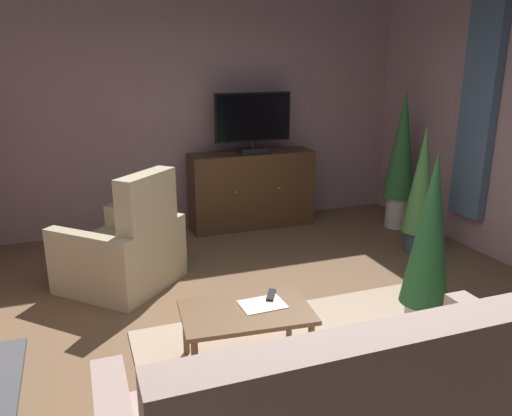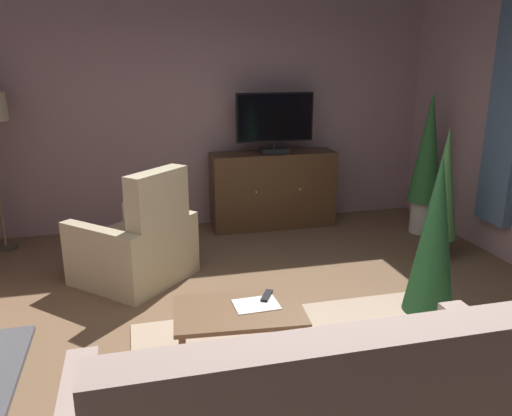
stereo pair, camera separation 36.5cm
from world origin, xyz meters
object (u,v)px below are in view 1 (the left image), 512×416
object	(u,v)px
tv_cabinet	(252,191)
armchair_near_window	(125,251)
potted_plant_tall_palm_by_window	(421,186)
potted_plant_leafy_by_curtain	(430,239)
potted_plant_on_hearth_side	(401,153)
folded_newspaper	(262,304)
coffee_table	(246,317)
tv_remote	(271,295)
television	(253,121)

from	to	relation	value
tv_cabinet	armchair_near_window	xyz separation A→B (m)	(-1.67, -1.23, -0.11)
potted_plant_tall_palm_by_window	potted_plant_leafy_by_curtain	world-z (taller)	potted_plant_leafy_by_curtain
tv_cabinet	potted_plant_tall_palm_by_window	bearing A→B (deg)	-46.09
tv_cabinet	potted_plant_leafy_by_curtain	size ratio (longest dim) A/B	1.07
potted_plant_leafy_by_curtain	potted_plant_on_hearth_side	distance (m)	2.58
potted_plant_on_hearth_side	folded_newspaper	bearing A→B (deg)	-140.49
folded_newspaper	coffee_table	bearing A→B (deg)	-169.31
tv_cabinet	armchair_near_window	world-z (taller)	armchair_near_window
coffee_table	tv_remote	size ratio (longest dim) A/B	5.35
armchair_near_window	tv_cabinet	bearing A→B (deg)	36.49
tv_remote	potted_plant_tall_palm_by_window	world-z (taller)	potted_plant_tall_palm_by_window
potted_plant_on_hearth_side	tv_remote	bearing A→B (deg)	-140.63
tv_remote	potted_plant_leafy_by_curtain	bearing A→B (deg)	-69.84
tv_cabinet	potted_plant_on_hearth_side	distance (m)	1.86
tv_cabinet	coffee_table	distance (m)	3.00
potted_plant_leafy_by_curtain	potted_plant_tall_palm_by_window	bearing A→B (deg)	54.40
television	potted_plant_tall_palm_by_window	xyz separation A→B (m)	(1.39, -1.39, -0.57)
coffee_table	potted_plant_on_hearth_side	world-z (taller)	potted_plant_on_hearth_side
potted_plant_leafy_by_curtain	potted_plant_on_hearth_side	xyz separation A→B (m)	(1.32, 2.22, 0.17)
tv_cabinet	armchair_near_window	bearing A→B (deg)	-143.51
tv_cabinet	television	xyz separation A→B (m)	(-0.00, -0.05, 0.87)
tv_cabinet	armchair_near_window	distance (m)	2.08
tv_cabinet	folded_newspaper	bearing A→B (deg)	-108.00
television	potted_plant_on_hearth_side	distance (m)	1.82
tv_cabinet	potted_plant_on_hearth_side	world-z (taller)	potted_plant_on_hearth_side
tv_remote	folded_newspaper	world-z (taller)	tv_remote
television	potted_plant_leafy_by_curtain	world-z (taller)	television
television	tv_remote	size ratio (longest dim) A/B	5.47
television	potted_plant_tall_palm_by_window	bearing A→B (deg)	-45.02
coffee_table	tv_remote	xyz separation A→B (m)	(0.23, 0.12, 0.06)
tv_cabinet	television	distance (m)	0.87
tv_cabinet	coffee_table	size ratio (longest dim) A/B	1.67
tv_cabinet	tv_remote	world-z (taller)	tv_cabinet
tv_cabinet	potted_plant_tall_palm_by_window	size ratio (longest dim) A/B	1.11
coffee_table	tv_cabinet	bearing A→B (deg)	69.85
folded_newspaper	television	bearing A→B (deg)	69.94
coffee_table	potted_plant_leafy_by_curtain	size ratio (longest dim) A/B	0.64
potted_plant_tall_palm_by_window	potted_plant_on_hearth_side	world-z (taller)	potted_plant_on_hearth_side
television	potted_plant_leafy_by_curtain	xyz separation A→B (m)	(0.36, -2.83, -0.54)
tv_cabinet	coffee_table	xyz separation A→B (m)	(-1.03, -2.82, -0.08)
tv_cabinet	potted_plant_on_hearth_side	xyz separation A→B (m)	(1.67, -0.66, 0.49)
folded_newspaper	tv_remote	bearing A→B (deg)	41.09
folded_newspaper	potted_plant_leafy_by_curtain	size ratio (longest dim) A/B	0.21
potted_plant_leafy_by_curtain	television	bearing A→B (deg)	97.18
tv_remote	folded_newspaper	xyz separation A→B (m)	(-0.10, -0.09, -0.01)
potted_plant_tall_palm_by_window	potted_plant_leafy_by_curtain	distance (m)	1.77
folded_newspaper	potted_plant_tall_palm_by_window	world-z (taller)	potted_plant_tall_palm_by_window
potted_plant_tall_palm_by_window	folded_newspaper	bearing A→B (deg)	-149.53
tv_remote	potted_plant_on_hearth_side	size ratio (longest dim) A/B	0.10
armchair_near_window	potted_plant_tall_palm_by_window	distance (m)	3.09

